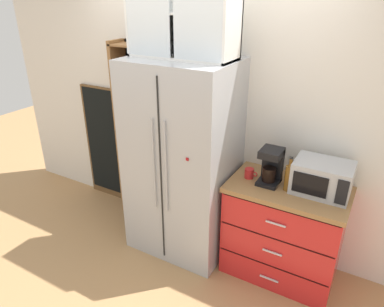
{
  "coord_description": "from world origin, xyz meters",
  "views": [
    {
      "loc": [
        1.52,
        -2.49,
        2.35
      ],
      "look_at": [
        0.1,
        -0.0,
        1.02
      ],
      "focal_mm": 32.85,
      "sensor_mm": 36.0,
      "label": 1
    }
  ],
  "objects_px": {
    "microwave": "(322,178)",
    "mug_red": "(249,173)",
    "mug_navy": "(289,183)",
    "chalkboard_menu": "(107,144)",
    "bottle_amber": "(289,176)",
    "refrigerator": "(183,160)",
    "bottle_clear": "(290,177)",
    "coffee_maker": "(271,165)"
  },
  "relations": [
    {
      "from": "microwave",
      "to": "mug_red",
      "type": "relative_size",
      "value": 3.84
    },
    {
      "from": "mug_navy",
      "to": "chalkboard_menu",
      "type": "height_order",
      "value": "chalkboard_menu"
    },
    {
      "from": "bottle_amber",
      "to": "chalkboard_menu",
      "type": "xyz_separation_m",
      "value": [
        -2.23,
        0.3,
        -0.32
      ]
    },
    {
      "from": "microwave",
      "to": "bottle_clear",
      "type": "relative_size",
      "value": 1.76
    },
    {
      "from": "refrigerator",
      "to": "mug_navy",
      "type": "distance_m",
      "value": 0.98
    },
    {
      "from": "microwave",
      "to": "bottle_clear",
      "type": "xyz_separation_m",
      "value": [
        -0.24,
        -0.07,
        -0.02
      ]
    },
    {
      "from": "refrigerator",
      "to": "mug_navy",
      "type": "xyz_separation_m",
      "value": [
        0.98,
        0.05,
        0.01
      ]
    },
    {
      "from": "refrigerator",
      "to": "coffee_maker",
      "type": "distance_m",
      "value": 0.82
    },
    {
      "from": "chalkboard_menu",
      "to": "coffee_maker",
      "type": "bearing_deg",
      "value": -6.91
    },
    {
      "from": "bottle_amber",
      "to": "mug_red",
      "type": "bearing_deg",
      "value": 174.06
    },
    {
      "from": "coffee_maker",
      "to": "bottle_clear",
      "type": "distance_m",
      "value": 0.18
    },
    {
      "from": "refrigerator",
      "to": "mug_red",
      "type": "bearing_deg",
      "value": 5.48
    },
    {
      "from": "mug_red",
      "to": "bottle_clear",
      "type": "height_order",
      "value": "bottle_clear"
    },
    {
      "from": "microwave",
      "to": "mug_red",
      "type": "xyz_separation_m",
      "value": [
        -0.58,
        -0.06,
        -0.09
      ]
    },
    {
      "from": "refrigerator",
      "to": "mug_red",
      "type": "distance_m",
      "value": 0.64
    },
    {
      "from": "bottle_clear",
      "to": "bottle_amber",
      "type": "distance_m",
      "value": 0.04
    },
    {
      "from": "coffee_maker",
      "to": "mug_navy",
      "type": "distance_m",
      "value": 0.2
    },
    {
      "from": "mug_red",
      "to": "bottle_amber",
      "type": "bearing_deg",
      "value": -5.94
    },
    {
      "from": "refrigerator",
      "to": "bottle_clear",
      "type": "xyz_separation_m",
      "value": [
        0.98,
        0.05,
        0.07
      ]
    },
    {
      "from": "mug_navy",
      "to": "bottle_amber",
      "type": "relative_size",
      "value": 0.4
    },
    {
      "from": "microwave",
      "to": "coffee_maker",
      "type": "distance_m",
      "value": 0.41
    },
    {
      "from": "bottle_clear",
      "to": "chalkboard_menu",
      "type": "height_order",
      "value": "chalkboard_menu"
    },
    {
      "from": "refrigerator",
      "to": "microwave",
      "type": "relative_size",
      "value": 4.21
    },
    {
      "from": "bottle_amber",
      "to": "coffee_maker",
      "type": "bearing_deg",
      "value": 162.47
    },
    {
      "from": "mug_navy",
      "to": "bottle_clear",
      "type": "relative_size",
      "value": 0.47
    },
    {
      "from": "bottle_amber",
      "to": "mug_navy",
      "type": "bearing_deg",
      "value": 85.51
    },
    {
      "from": "coffee_maker",
      "to": "mug_red",
      "type": "bearing_deg",
      "value": -174.45
    },
    {
      "from": "chalkboard_menu",
      "to": "refrigerator",
      "type": "bearing_deg",
      "value": -14.62
    },
    {
      "from": "coffee_maker",
      "to": "bottle_clear",
      "type": "xyz_separation_m",
      "value": [
        0.17,
        -0.02,
        -0.05
      ]
    },
    {
      "from": "mug_navy",
      "to": "bottle_clear",
      "type": "xyz_separation_m",
      "value": [
        -0.0,
        0.01,
        0.06
      ]
    },
    {
      "from": "coffee_maker",
      "to": "bottle_amber",
      "type": "relative_size",
      "value": 1.06
    },
    {
      "from": "mug_navy",
      "to": "mug_red",
      "type": "bearing_deg",
      "value": 177.6
    },
    {
      "from": "mug_red",
      "to": "chalkboard_menu",
      "type": "relative_size",
      "value": 0.08
    },
    {
      "from": "mug_red",
      "to": "chalkboard_menu",
      "type": "distance_m",
      "value": 1.92
    },
    {
      "from": "bottle_clear",
      "to": "microwave",
      "type": "bearing_deg",
      "value": 15.58
    },
    {
      "from": "mug_navy",
      "to": "bottle_amber",
      "type": "height_order",
      "value": "bottle_amber"
    },
    {
      "from": "bottle_clear",
      "to": "refrigerator",
      "type": "bearing_deg",
      "value": -176.83
    },
    {
      "from": "refrigerator",
      "to": "bottle_amber",
      "type": "distance_m",
      "value": 0.98
    },
    {
      "from": "mug_red",
      "to": "chalkboard_menu",
      "type": "height_order",
      "value": "chalkboard_menu"
    },
    {
      "from": "bottle_clear",
      "to": "chalkboard_menu",
      "type": "bearing_deg",
      "value": 173.01
    },
    {
      "from": "coffee_maker",
      "to": "bottle_amber",
      "type": "xyz_separation_m",
      "value": [
        0.17,
        -0.05,
        -0.03
      ]
    },
    {
      "from": "mug_navy",
      "to": "bottle_amber",
      "type": "distance_m",
      "value": 0.08
    }
  ]
}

